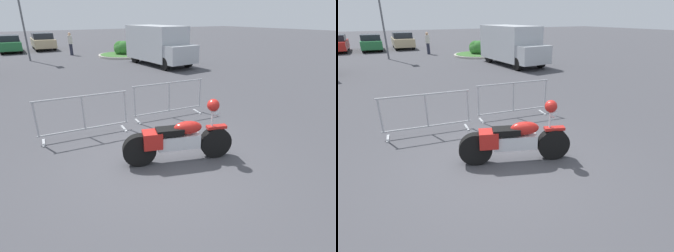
{
  "view_description": "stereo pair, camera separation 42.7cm",
  "coord_description": "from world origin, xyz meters",
  "views": [
    {
      "loc": [
        -2.52,
        -3.99,
        2.83
      ],
      "look_at": [
        0.32,
        0.36,
        0.65
      ],
      "focal_mm": 28.0,
      "sensor_mm": 36.0,
      "label": 1
    },
    {
      "loc": [
        -2.15,
        -4.2,
        2.83
      ],
      "look_at": [
        0.32,
        0.36,
        0.65
      ],
      "focal_mm": 28.0,
      "sensor_mm": 36.0,
      "label": 2
    }
  ],
  "objects": [
    {
      "name": "planter_island",
      "position": [
        5.85,
        15.25,
        0.38
      ],
      "size": [
        3.67,
        3.67,
        1.13
      ],
      "color": "#ADA89E",
      "rests_on": "ground"
    },
    {
      "name": "parked_car_green",
      "position": [
        -1.14,
        22.67,
        0.7
      ],
      "size": [
        1.85,
        4.15,
        1.38
      ],
      "rotation": [
        0.0,
        0.0,
        1.52
      ],
      "color": "#236B38",
      "rests_on": "ground"
    },
    {
      "name": "crowd_barrier_near",
      "position": [
        -0.95,
        2.25,
        0.55
      ],
      "size": [
        2.23,
        0.7,
        1.07
      ],
      "rotation": [
        0.0,
        0.0,
        -0.13
      ],
      "color": "#9EA0A5",
      "rests_on": "ground"
    },
    {
      "name": "street_lamp",
      "position": [
        -0.44,
        16.54,
        3.71
      ],
      "size": [
        0.36,
        0.7,
        5.68
      ],
      "color": "#595B60",
      "rests_on": "ground"
    },
    {
      "name": "parked_car_tan",
      "position": [
        1.56,
        23.18,
        0.74
      ],
      "size": [
        1.95,
        4.37,
        1.46
      ],
      "rotation": [
        0.0,
        0.0,
        1.52
      ],
      "color": "tan",
      "rests_on": "ground"
    },
    {
      "name": "delivery_van",
      "position": [
        6.17,
        10.45,
        1.24
      ],
      "size": [
        2.25,
        5.11,
        2.31
      ],
      "rotation": [
        0.0,
        0.0,
        -1.51
      ],
      "color": "#B2B7BC",
      "rests_on": "ground"
    },
    {
      "name": "ground_plane",
      "position": [
        0.0,
        0.0,
        0.0
      ],
      "size": [
        120.0,
        120.0,
        0.0
      ],
      "primitive_type": "plane",
      "color": "#424247"
    },
    {
      "name": "crowd_barrier_far",
      "position": [
        1.59,
        2.25,
        0.55
      ],
      "size": [
        2.23,
        0.7,
        1.07
      ],
      "rotation": [
        0.0,
        0.0,
        -0.13
      ],
      "color": "#9EA0A5",
      "rests_on": "ground"
    },
    {
      "name": "motorcycle",
      "position": [
        0.32,
        -0.04,
        0.5
      ],
      "size": [
        2.23,
        0.98,
        1.31
      ],
      "rotation": [
        0.0,
        0.0,
        -0.36
      ],
      "color": "black",
      "rests_on": "ground"
    },
    {
      "name": "pedestrian",
      "position": [
        2.71,
        17.89,
        0.92
      ],
      "size": [
        0.38,
        0.38,
        1.69
      ],
      "rotation": [
        0.0,
        0.0,
        1.43
      ],
      "color": "#262838",
      "rests_on": "ground"
    }
  ]
}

